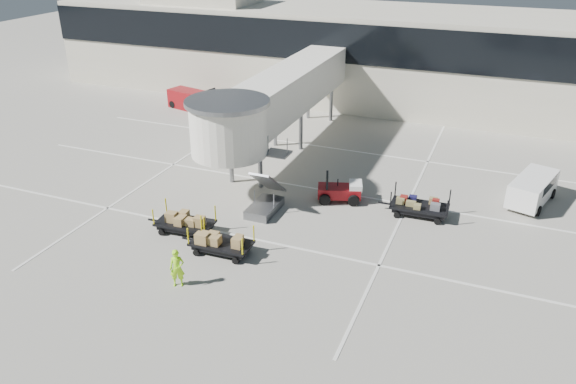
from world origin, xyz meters
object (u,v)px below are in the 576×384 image
object	(u,v)px
minivan	(533,187)
baggage_tug	(340,191)
box_cart_far	(184,223)
suitcase_cart	(420,207)
ground_worker	(177,268)
box_cart_near	(221,242)
belt_loader	(191,100)

from	to	relation	value
minivan	baggage_tug	bearing A→B (deg)	-142.67
baggage_tug	box_cart_far	bearing A→B (deg)	-151.89
baggage_tug	suitcase_cart	bearing A→B (deg)	-19.96
baggage_tug	minivan	xyz separation A→B (m)	(10.50, 4.03, 0.36)
baggage_tug	suitcase_cart	distance (m)	4.71
ground_worker	minivan	world-z (taller)	ground_worker
suitcase_cart	baggage_tug	bearing A→B (deg)	176.08
suitcase_cart	box_cart_near	xyz separation A→B (m)	(-8.46, -7.66, 0.03)
baggage_tug	box_cart_near	bearing A→B (deg)	-133.47
box_cart_far	minivan	xyz separation A→B (m)	(17.03, 10.79, 0.40)
suitcase_cart	box_cart_far	distance (m)	13.03
ground_worker	suitcase_cart	bearing A→B (deg)	24.29
suitcase_cart	box_cart_near	size ratio (longest dim) A/B	1.04
box_cart_far	ground_worker	size ratio (longest dim) A/B	2.07
suitcase_cart	belt_loader	size ratio (longest dim) A/B	0.84
suitcase_cart	minivan	distance (m)	7.17
box_cart_near	minivan	xyz separation A→B (m)	(14.25, 11.86, 0.39)
suitcase_cart	ground_worker	distance (m)	14.11
box_cart_near	belt_loader	distance (m)	24.58
ground_worker	baggage_tug	bearing A→B (deg)	42.73
ground_worker	belt_loader	world-z (taller)	belt_loader
suitcase_cart	ground_worker	size ratio (longest dim) A/B	2.14
baggage_tug	box_cart_near	world-z (taller)	baggage_tug
baggage_tug	belt_loader	bearing A→B (deg)	126.83
baggage_tug	box_cart_far	size ratio (longest dim) A/B	0.74
box_cart_near	belt_loader	xyz separation A→B (m)	(-13.87, 20.29, 0.23)
suitcase_cart	ground_worker	xyz separation A→B (m)	(-8.95, -10.90, 0.37)
baggage_tug	minivan	distance (m)	11.25
ground_worker	belt_loader	bearing A→B (deg)	93.31
ground_worker	minivan	bearing A→B (deg)	19.38
ground_worker	box_cart_far	bearing A→B (deg)	91.68
baggage_tug	ground_worker	world-z (taller)	ground_worker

